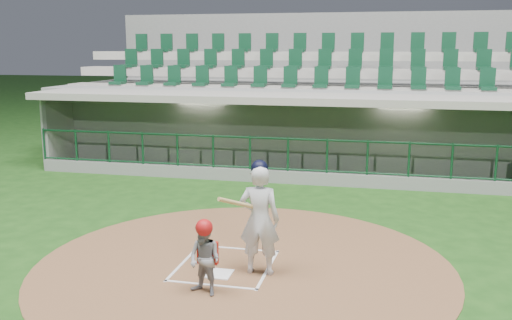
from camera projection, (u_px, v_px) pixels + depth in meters
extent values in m
plane|color=#183F12|center=(230.00, 260.00, 10.09)|extent=(120.00, 120.00, 0.00)
cylinder|color=brown|center=(244.00, 265.00, 9.83)|extent=(7.20, 7.20, 0.01)
cube|color=white|center=(219.00, 274.00, 9.42)|extent=(0.43, 0.43, 0.02)
cube|color=silver|center=(184.00, 262.00, 9.96)|extent=(0.05, 1.80, 0.01)
cube|color=white|center=(268.00, 269.00, 9.63)|extent=(0.05, 1.80, 0.01)
cube|color=white|center=(238.00, 249.00, 10.61)|extent=(1.55, 0.05, 0.01)
cube|color=white|center=(210.00, 285.00, 8.99)|extent=(1.55, 0.05, 0.01)
cube|color=slate|center=(296.00, 189.00, 17.36)|extent=(15.00, 3.00, 0.10)
cube|color=slate|center=(304.00, 136.00, 18.62)|extent=(15.00, 0.20, 2.70)
cube|color=beige|center=(304.00, 129.00, 18.46)|extent=(13.50, 0.04, 0.90)
cube|color=gray|center=(71.00, 135.00, 18.75)|extent=(0.20, 3.00, 2.70)
cube|color=gray|center=(296.00, 96.00, 16.57)|extent=(15.40, 3.50, 0.20)
cube|color=slate|center=(288.00, 178.00, 15.75)|extent=(15.00, 0.15, 0.40)
cube|color=black|center=(288.00, 121.00, 15.44)|extent=(15.00, 0.01, 0.95)
cube|color=brown|center=(301.00, 173.00, 18.31)|extent=(12.75, 0.40, 0.45)
cube|color=white|center=(201.00, 98.00, 17.50)|extent=(1.30, 0.35, 0.04)
cube|color=white|center=(402.00, 102.00, 16.17)|extent=(1.30, 0.35, 0.04)
imported|color=#B4131E|center=(129.00, 148.00, 19.48)|extent=(1.18, 0.92, 1.61)
imported|color=#B11317|center=(266.00, 156.00, 18.21)|extent=(0.99, 0.70, 1.56)
imported|color=#A81612|center=(338.00, 159.00, 17.70)|extent=(0.88, 0.68, 1.61)
imported|color=#A21411|center=(484.00, 166.00, 16.58)|extent=(1.53, 1.04, 1.59)
cube|color=gray|center=(311.00, 121.00, 20.14)|extent=(17.00, 6.50, 2.50)
cube|color=gray|center=(306.00, 91.00, 18.48)|extent=(16.60, 0.95, 0.30)
cube|color=#9A948B|center=(310.00, 73.00, 19.28)|extent=(16.60, 0.95, 0.30)
cube|color=#9B988C|center=(314.00, 56.00, 20.09)|extent=(16.60, 0.95, 0.30)
cube|color=slate|center=(323.00, 77.00, 23.08)|extent=(17.00, 0.25, 5.05)
imported|color=silver|center=(259.00, 220.00, 9.31)|extent=(0.69, 0.46, 1.84)
sphere|color=black|center=(260.00, 168.00, 9.14)|extent=(0.28, 0.28, 0.28)
cylinder|color=tan|center=(241.00, 204.00, 9.07)|extent=(0.58, 0.79, 0.39)
imported|color=gray|center=(205.00, 260.00, 8.57)|extent=(0.65, 0.58, 1.10)
sphere|color=#B21315|center=(204.00, 228.00, 8.47)|extent=(0.26, 0.26, 0.26)
cube|color=#AD1B12|center=(208.00, 253.00, 8.70)|extent=(0.32, 0.10, 0.35)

